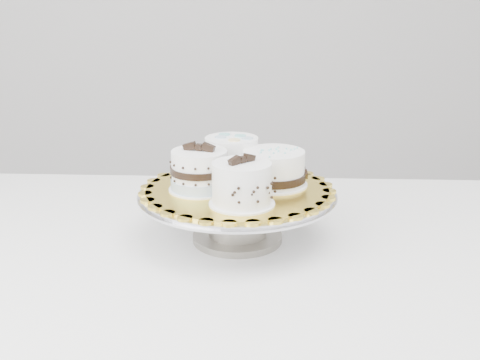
{
  "coord_description": "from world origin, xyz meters",
  "views": [
    {
      "loc": [
        -0.15,
        -0.83,
        1.19
      ],
      "look_at": [
        0.0,
        0.15,
        0.87
      ],
      "focal_mm": 45.0,
      "sensor_mm": 36.0,
      "label": 1
    }
  ],
  "objects": [
    {
      "name": "cake_dots",
      "position": [
        0.0,
        0.25,
        0.89
      ],
      "size": [
        0.12,
        0.12,
        0.07
      ],
      "rotation": [
        0.0,
        0.0,
        -0.3
      ],
      "color": "white",
      "rests_on": "cake_board"
    },
    {
      "name": "cake_swirl",
      "position": [
        -0.0,
        0.08,
        0.88
      ],
      "size": [
        0.13,
        0.13,
        0.09
      ],
      "rotation": [
        0.0,
        0.0,
        0.56
      ],
      "color": "white",
      "rests_on": "cake_board"
    },
    {
      "name": "cake_ribbon",
      "position": [
        0.07,
        0.18,
        0.88
      ],
      "size": [
        0.13,
        0.12,
        0.07
      ],
      "rotation": [
        0.0,
        0.0,
        -0.08
      ],
      "color": "white",
      "rests_on": "cake_board"
    },
    {
      "name": "cake_stand",
      "position": [
        0.0,
        0.17,
        0.82
      ],
      "size": [
        0.35,
        0.35,
        0.1
      ],
      "color": "gray",
      "rests_on": "table"
    },
    {
      "name": "cake_board",
      "position": [
        0.0,
        0.17,
        0.85
      ],
      "size": [
        0.42,
        0.42,
        0.0
      ],
      "primitive_type": "cylinder",
      "rotation": [
        0.0,
        0.0,
        0.39
      ],
      "color": "gold",
      "rests_on": "cake_stand"
    },
    {
      "name": "table",
      "position": [
        -0.02,
        0.15,
        0.67
      ],
      "size": [
        1.36,
        1.04,
        0.75
      ],
      "rotation": [
        0.0,
        0.0,
        -0.2
      ],
      "color": "white",
      "rests_on": "floor"
    },
    {
      "name": "cake_banded",
      "position": [
        -0.06,
        0.17,
        0.88
      ],
      "size": [
        0.13,
        0.13,
        0.09
      ],
      "rotation": [
        0.0,
        0.0,
        -0.46
      ],
      "color": "white",
      "rests_on": "cake_board"
    }
  ]
}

